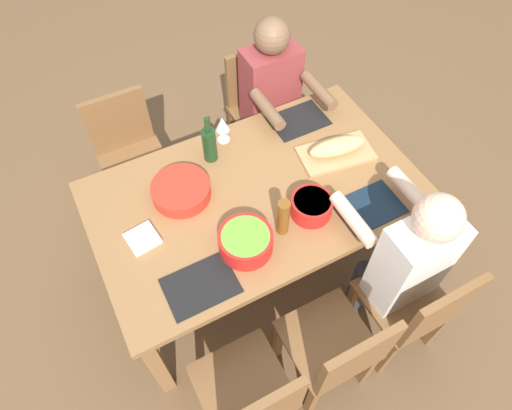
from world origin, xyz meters
TOP-DOWN VIEW (x-y plane):
  - ground_plane at (0.00, 0.00)m, footprint 8.00×8.00m
  - dining_table at (0.00, 0.00)m, footprint 1.68×1.02m
  - chair_far_center at (0.00, 0.83)m, footprint 0.40×0.40m
  - chair_far_left at (-0.46, 0.83)m, footprint 0.40×0.40m
  - diner_far_left at (-0.46, 0.65)m, footprint 0.41×0.53m
  - chair_far_right at (0.46, 0.83)m, footprint 0.40×0.40m
  - chair_near_left at (-0.46, -0.83)m, footprint 0.40×0.40m
  - diner_near_left at (-0.46, -0.65)m, footprint 0.41×0.53m
  - chair_near_right at (0.46, -0.83)m, footprint 0.40×0.40m
  - serving_bowl_pasta at (-0.18, 0.23)m, footprint 0.21×0.21m
  - serving_bowl_greens at (0.34, -0.16)m, footprint 0.30×0.30m
  - serving_bowl_salad at (0.19, 0.27)m, footprint 0.26×0.26m
  - cutting_board at (-0.51, -0.03)m, footprint 0.43×0.28m
  - bread_loaf at (-0.51, -0.03)m, footprint 0.33×0.16m
  - wine_bottle at (0.11, -0.32)m, footprint 0.08×0.08m
  - beer_bottle at (-0.01, 0.26)m, footprint 0.06×0.06m
  - wine_glass at (-0.01, -0.41)m, footprint 0.08×0.08m
  - placemat_far_left at (-0.46, 0.35)m, footprint 0.32×0.23m
  - placemat_far_right at (0.46, 0.35)m, footprint 0.32×0.23m
  - placemat_near_left at (-0.46, -0.35)m, footprint 0.32×0.23m
  - napkin_stack at (0.61, -0.00)m, footprint 0.16×0.16m

SIDE VIEW (x-z plane):
  - ground_plane at x=0.00m, z-range 0.00..0.00m
  - chair_far_center at x=0.00m, z-range 0.06..0.91m
  - chair_far_left at x=-0.46m, z-range 0.06..0.91m
  - chair_far_right at x=0.46m, z-range 0.06..0.91m
  - chair_near_left at x=-0.46m, z-range 0.06..0.91m
  - chair_near_right at x=0.46m, z-range 0.06..0.91m
  - dining_table at x=0.00m, z-range 0.29..1.03m
  - diner_far_left at x=-0.46m, z-range 0.10..1.30m
  - diner_near_left at x=-0.46m, z-range 0.10..1.30m
  - placemat_far_left at x=-0.46m, z-range 0.74..0.75m
  - placemat_far_right at x=0.46m, z-range 0.74..0.75m
  - placemat_near_left at x=-0.46m, z-range 0.74..0.75m
  - cutting_board at x=-0.51m, z-range 0.74..0.76m
  - napkin_stack at x=0.61m, z-range 0.74..0.76m
  - serving_bowl_greens at x=0.34m, z-range 0.75..0.82m
  - serving_bowl_pasta at x=-0.18m, z-range 0.75..0.85m
  - serving_bowl_salad at x=0.19m, z-range 0.75..0.85m
  - bread_loaf at x=-0.51m, z-range 0.76..0.85m
  - wine_bottle at x=0.11m, z-range 0.70..0.99m
  - beer_bottle at x=-0.01m, z-range 0.74..0.96m
  - wine_glass at x=-0.01m, z-range 0.77..0.94m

